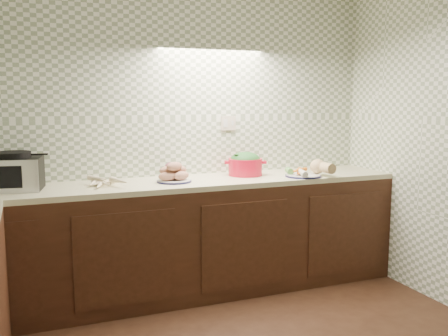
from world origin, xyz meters
name	(u,v)px	position (x,y,z in m)	size (l,w,h in m)	color
room	(263,77)	(0.00, 0.00, 1.63)	(3.60, 3.60, 2.60)	black
counter	(102,288)	(-0.68, 0.68, 0.45)	(3.60, 3.60, 0.90)	black
toaster_oven	(13,172)	(-1.14, 1.56, 1.02)	(0.42, 0.35, 0.26)	black
parsnip_pile	(108,182)	(-0.51, 1.47, 0.93)	(0.32, 0.33, 0.07)	beige
sweet_potato_plate	(174,175)	(-0.02, 1.48, 0.95)	(0.26, 0.26, 0.15)	#14143D
onion_bowl	(172,173)	(0.01, 1.62, 0.95)	(0.17, 0.17, 0.13)	black
dutch_oven	(245,164)	(0.61, 1.58, 0.99)	(0.36, 0.36, 0.19)	red
veg_plate	(310,170)	(1.09, 1.35, 0.95)	(0.36, 0.30, 0.14)	#14143D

